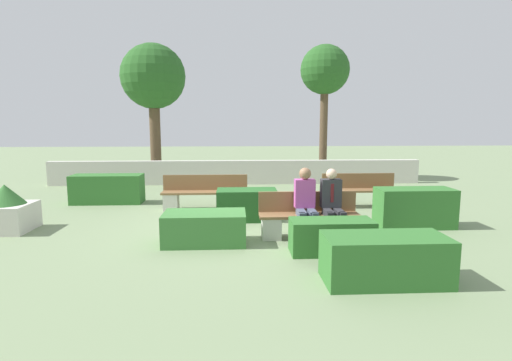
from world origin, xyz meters
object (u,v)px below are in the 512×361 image
(bench_left_side, at_px, (205,196))
(bench_right_side, at_px, (360,194))
(person_seated_woman, at_px, (306,200))
(tree_leftmost, at_px, (153,79))
(planter_corner_left, at_px, (6,210))
(bench_front, at_px, (309,220))
(tree_center_left, at_px, (325,73))
(person_seated_man, at_px, (332,201))

(bench_left_side, height_order, bench_right_side, same)
(person_seated_woman, height_order, tree_leftmost, tree_leftmost)
(tree_leftmost, bearing_deg, planter_corner_left, -102.12)
(planter_corner_left, relative_size, tree_leftmost, 0.19)
(bench_front, bearing_deg, tree_center_left, 75.79)
(tree_center_left, bearing_deg, person_seated_woman, -104.60)
(bench_front, bearing_deg, person_seated_man, -19.06)
(bench_right_side, bearing_deg, tree_leftmost, 149.88)
(bench_left_side, bearing_deg, person_seated_man, -44.13)
(bench_left_side, xyz_separation_m, tree_center_left, (4.23, 5.38, 3.76))
(bench_right_side, relative_size, tree_center_left, 0.38)
(bench_front, relative_size, person_seated_woman, 1.41)
(bench_front, height_order, tree_center_left, tree_center_left)
(person_seated_man, height_order, tree_center_left, tree_center_left)
(planter_corner_left, relative_size, tree_center_left, 0.19)
(person_seated_man, distance_m, person_seated_woman, 0.51)
(person_seated_man, xyz_separation_m, tree_center_left, (1.63, 8.21, 3.37))
(bench_right_side, height_order, person_seated_woman, person_seated_woman)
(bench_left_side, bearing_deg, tree_center_left, 55.05)
(person_seated_man, bearing_deg, bench_right_side, 63.33)
(tree_leftmost, xyz_separation_m, tree_center_left, (6.53, -0.17, 0.24))
(bench_front, bearing_deg, person_seated_woman, -124.30)
(tree_center_left, bearing_deg, tree_leftmost, 178.54)
(planter_corner_left, distance_m, tree_leftmost, 8.36)
(bench_left_side, relative_size, person_seated_man, 1.63)
(person_seated_man, relative_size, planter_corner_left, 1.39)
(tree_leftmost, bearing_deg, bench_right_side, -40.61)
(person_seated_woman, distance_m, planter_corner_left, 6.07)
(person_seated_woman, relative_size, tree_center_left, 0.26)
(bench_front, xyz_separation_m, planter_corner_left, (-6.09, 0.78, 0.10))
(bench_right_side, distance_m, planter_corner_left, 8.21)
(bench_left_side, height_order, tree_leftmost, tree_leftmost)
(tree_leftmost, bearing_deg, tree_center_left, -1.46)
(person_seated_woman, height_order, planter_corner_left, person_seated_woman)
(person_seated_woman, xyz_separation_m, tree_center_left, (2.14, 8.20, 3.35))
(bench_left_side, bearing_deg, tree_leftmost, 115.72)
(tree_center_left, bearing_deg, planter_corner_left, -138.14)
(bench_right_side, height_order, tree_leftmost, tree_leftmost)
(tree_center_left, bearing_deg, bench_front, -104.21)
(bench_front, distance_m, tree_leftmost, 10.02)
(bench_left_side, distance_m, planter_corner_left, 4.34)
(person_seated_man, height_order, tree_leftmost, tree_leftmost)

